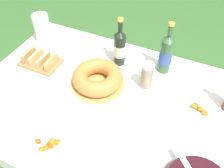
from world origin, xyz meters
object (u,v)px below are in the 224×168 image
at_px(cup_stack, 147,76).
at_px(cider_bottle_green, 166,54).
at_px(bundt_cake, 98,78).
at_px(juice_bottle_red, 120,47).
at_px(snack_plate_near, 52,146).
at_px(paper_towel_roll, 42,29).
at_px(bread_board, 40,61).
at_px(snack_plate_right, 195,108).

distance_m(cup_stack, cider_bottle_green, 0.20).
bearing_deg(bundt_cake, juice_bottle_red, 80.26).
xyz_separation_m(juice_bottle_red, snack_plate_near, (-0.04, -0.72, -0.11)).
bearing_deg(paper_towel_roll, cider_bottle_green, 4.11).
height_order(cider_bottle_green, juice_bottle_red, cider_bottle_green).
distance_m(cider_bottle_green, bread_board, 0.81).
bearing_deg(snack_plate_near, cup_stack, 64.47).
relative_size(snack_plate_near, snack_plate_right, 0.98).
bearing_deg(snack_plate_near, paper_towel_roll, 127.67).
distance_m(cup_stack, juice_bottle_red, 0.27).
distance_m(cup_stack, paper_towel_roll, 0.83).
relative_size(snack_plate_near, bread_board, 0.91).
relative_size(bundt_cake, snack_plate_near, 1.41).
xyz_separation_m(snack_plate_near, paper_towel_roll, (-0.54, 0.71, 0.10)).
bearing_deg(cup_stack, snack_plate_right, -9.24).
height_order(bundt_cake, cider_bottle_green, cider_bottle_green).
bearing_deg(bundt_cake, cider_bottle_green, 41.23).
relative_size(cider_bottle_green, snack_plate_right, 1.45).
bearing_deg(bundt_cake, paper_towel_roll, 157.84).
height_order(bundt_cake, paper_towel_roll, paper_towel_roll).
distance_m(bundt_cake, snack_plate_near, 0.48).
distance_m(cider_bottle_green, juice_bottle_red, 0.29).
relative_size(cider_bottle_green, snack_plate_near, 1.48).
distance_m(bundt_cake, juice_bottle_red, 0.25).
relative_size(bundt_cake, juice_bottle_red, 1.01).
xyz_separation_m(paper_towel_roll, bread_board, (0.12, -0.21, -0.08)).
relative_size(juice_bottle_red, snack_plate_right, 1.38).
xyz_separation_m(bundt_cake, cup_stack, (0.27, 0.10, 0.04)).
bearing_deg(bundt_cake, snack_plate_near, -90.30).
xyz_separation_m(cup_stack, snack_plate_near, (-0.28, -0.58, -0.08)).
distance_m(cider_bottle_green, paper_towel_roll, 0.88).
relative_size(bundt_cake, cup_stack, 1.89).
height_order(bundt_cake, snack_plate_near, bundt_cake).
bearing_deg(juice_bottle_red, snack_plate_right, -19.25).
xyz_separation_m(cup_stack, juice_bottle_red, (-0.23, 0.14, 0.04)).
distance_m(bundt_cake, paper_towel_roll, 0.59).
bearing_deg(cider_bottle_green, juice_bottle_red, -170.09).
xyz_separation_m(bundt_cake, bread_board, (-0.43, 0.01, -0.03)).
distance_m(snack_plate_near, paper_towel_roll, 0.90).
bearing_deg(snack_plate_near, snack_plate_right, 42.16).
xyz_separation_m(bundt_cake, paper_towel_roll, (-0.55, 0.22, 0.06)).
height_order(juice_bottle_red, snack_plate_right, juice_bottle_red).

